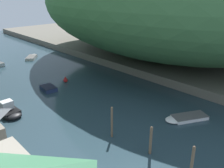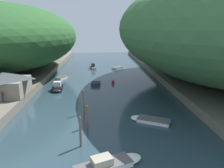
{
  "view_description": "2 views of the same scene",
  "coord_description": "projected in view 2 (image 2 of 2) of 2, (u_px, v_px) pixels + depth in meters",
  "views": [
    {
      "loc": [
        -18.7,
        -0.55,
        15.01
      ],
      "look_at": [
        2.93,
        22.8,
        2.59
      ],
      "focal_mm": 40.0,
      "sensor_mm": 36.0,
      "label": 1
    },
    {
      "loc": [
        -0.75,
        -13.99,
        12.4
      ],
      "look_at": [
        1.42,
        23.53,
        2.53
      ],
      "focal_mm": 35.0,
      "sensor_mm": 36.0,
      "label": 2
    }
  ],
  "objects": [
    {
      "name": "boat_white_cruiser",
      "position": [
        57.0,
        88.0,
        43.63
      ],
      "size": [
        2.2,
        4.14,
        1.76
      ],
      "rotation": [
        0.0,
        0.0,
        3.19
      ],
      "color": "black",
      "rests_on": "water_surface"
    },
    {
      "name": "channel_buoy_near",
      "position": [
        113.0,
        82.0,
        49.13
      ],
      "size": [
        0.71,
        0.71,
        1.06
      ],
      "color": "red",
      "rests_on": "water_surface"
    },
    {
      "name": "boathouse_shed",
      "position": [
        4.0,
        83.0,
        36.01
      ],
      "size": [
        7.63,
        6.94,
        3.82
      ],
      "color": "gray",
      "rests_on": "left_bank"
    },
    {
      "name": "hillside_left",
      "position": [
        3.0,
        37.0,
        55.52
      ],
      "size": [
        36.63,
        51.28,
        16.85
      ],
      "color": "#285628",
      "rests_on": "left_bank"
    },
    {
      "name": "water_surface",
      "position": [
        103.0,
        88.0,
        45.67
      ],
      "size": [
        130.0,
        130.0,
        0.0
      ],
      "primitive_type": "plane",
      "color": "#283D47",
      "rests_on": "ground"
    },
    {
      "name": "boat_far_right_bank",
      "position": [
        93.0,
        67.0,
        67.23
      ],
      "size": [
        2.26,
        6.55,
        1.74
      ],
      "rotation": [
        0.0,
        0.0,
        0.16
      ],
      "color": "white",
      "rests_on": "water_surface"
    },
    {
      "name": "right_bank",
      "position": [
        215.0,
        83.0,
        46.84
      ],
      "size": [
        22.0,
        120.0,
        1.38
      ],
      "color": "#666056",
      "rests_on": "ground"
    },
    {
      "name": "mooring_post_middle",
      "position": [
        84.0,
        102.0,
        31.77
      ],
      "size": [
        0.23,
        0.23,
        3.56
      ],
      "color": "brown",
      "rests_on": "water_surface"
    },
    {
      "name": "boat_navy_launch",
      "position": [
        149.0,
        120.0,
        29.48
      ],
      "size": [
        5.58,
        4.01,
        0.46
      ],
      "rotation": [
        0.0,
        0.0,
        1.11
      ],
      "color": "white",
      "rests_on": "water_surface"
    },
    {
      "name": "mooring_post_second",
      "position": [
        87.0,
        116.0,
        27.43
      ],
      "size": [
        0.27,
        0.27,
        2.98
      ],
      "color": "brown",
      "rests_on": "water_surface"
    },
    {
      "name": "boat_red_skiff",
      "position": [
        119.0,
        68.0,
        67.01
      ],
      "size": [
        4.41,
        4.78,
        0.53
      ],
      "rotation": [
        0.0,
        0.0,
        5.58
      ],
      "color": "silver",
      "rests_on": "water_surface"
    },
    {
      "name": "boat_small_dinghy",
      "position": [
        110.0,
        163.0,
        19.83
      ],
      "size": [
        6.71,
        4.16,
        1.23
      ],
      "rotation": [
        0.0,
        0.0,
        5.11
      ],
      "color": "white",
      "rests_on": "water_surface"
    },
    {
      "name": "mooring_post_nearest",
      "position": [
        80.0,
        132.0,
        22.93
      ],
      "size": [
        0.25,
        0.25,
        3.43
      ],
      "color": "brown",
      "rests_on": "water_surface"
    },
    {
      "name": "boat_far_upstream",
      "position": [
        62.0,
        78.0,
        53.45
      ],
      "size": [
        3.13,
        4.3,
        0.65
      ],
      "rotation": [
        0.0,
        0.0,
        5.86
      ],
      "color": "silver",
      "rests_on": "water_surface"
    },
    {
      "name": "boat_yellow_tender",
      "position": [
        96.0,
        83.0,
        48.24
      ],
      "size": [
        2.13,
        3.56,
        0.63
      ],
      "rotation": [
        0.0,
        0.0,
        6.19
      ],
      "color": "navy",
      "rests_on": "water_surface"
    },
    {
      "name": "person_by_boathouse",
      "position": [
        2.0,
        96.0,
        32.85
      ],
      "size": [
        0.28,
        0.41,
        1.69
      ],
      "rotation": [
        0.0,
        0.0,
        1.75
      ],
      "color": "#282D3D",
      "rests_on": "left_bank"
    }
  ]
}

